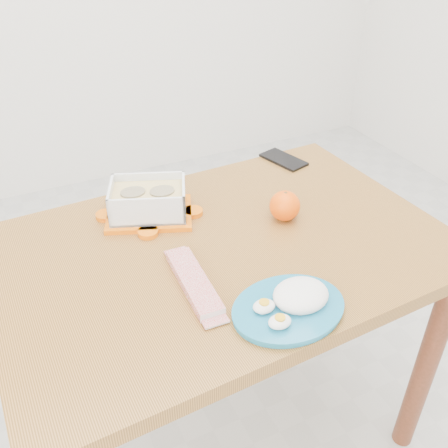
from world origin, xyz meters
name	(u,v)px	position (x,y,z in m)	size (l,w,h in m)	color
ground	(252,387)	(0.00, 0.00, 0.00)	(3.50, 3.50, 0.00)	#B7B7B2
dining_table	(224,279)	(-0.16, -0.10, 0.64)	(1.13, 0.78, 0.75)	#9E662C
food_container	(148,201)	(-0.28, 0.10, 0.80)	(0.27, 0.23, 0.09)	#E96407
orange_fruit	(285,206)	(0.03, -0.07, 0.79)	(0.08, 0.08, 0.08)	#FF4705
rice_plate	(293,302)	(-0.13, -0.37, 0.77)	(0.25, 0.25, 0.07)	#1A6D91
candy_bar	(194,282)	(-0.28, -0.21, 0.76)	(0.23, 0.06, 0.02)	#B0090B
smartphone	(284,160)	(0.21, 0.22, 0.75)	(0.07, 0.15, 0.01)	black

